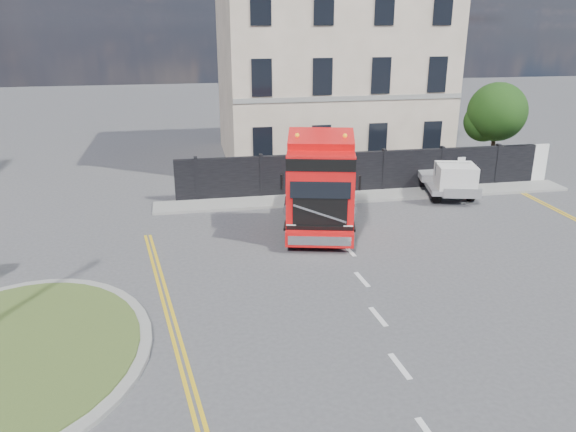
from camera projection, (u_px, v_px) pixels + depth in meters
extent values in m
plane|color=#424244|center=(270.00, 282.00, 18.07)|extent=(120.00, 120.00, 0.00)
cylinder|color=gray|center=(13.00, 354.00, 14.05)|extent=(6.80, 6.80, 0.12)
cylinder|color=#374D1F|center=(13.00, 352.00, 14.02)|extent=(6.20, 6.20, 0.05)
cube|color=black|center=(364.00, 172.00, 27.13)|extent=(18.00, 0.25, 2.00)
cube|color=silver|center=(523.00, 164.00, 28.62)|extent=(2.60, 0.12, 2.00)
cube|color=beige|center=(327.00, 64.00, 32.59)|extent=(12.00, 10.00, 11.00)
cylinder|color=#382619|center=(493.00, 148.00, 31.33)|extent=(0.24, 0.24, 2.40)
sphere|color=black|center=(497.00, 112.00, 30.67)|extent=(3.20, 3.20, 3.20)
sphere|color=black|center=(484.00, 122.00, 31.15)|extent=(2.20, 2.20, 2.20)
cube|color=gray|center=(369.00, 196.00, 26.61)|extent=(20.00, 1.60, 0.12)
cube|color=black|center=(320.00, 205.00, 23.14)|extent=(3.80, 6.57, 0.44)
cube|color=red|center=(320.00, 185.00, 21.06)|extent=(2.98, 3.06, 2.74)
cube|color=red|center=(321.00, 149.00, 21.66)|extent=(2.59, 1.44, 1.37)
cube|color=black|center=(320.00, 184.00, 19.75)|extent=(2.11, 0.57, 1.03)
cube|color=red|center=(319.00, 239.00, 20.11)|extent=(2.46, 0.91, 0.54)
cylinder|color=black|center=(291.00, 232.00, 20.91)|extent=(0.55, 1.06, 1.02)
cylinder|color=gray|center=(291.00, 232.00, 20.91)|extent=(0.48, 0.63, 0.56)
cylinder|color=black|center=(348.00, 233.00, 20.80)|extent=(0.55, 1.06, 1.02)
cylinder|color=gray|center=(348.00, 233.00, 20.80)|extent=(0.48, 0.63, 0.56)
cylinder|color=black|center=(295.00, 203.00, 24.19)|extent=(0.55, 1.06, 1.02)
cylinder|color=gray|center=(295.00, 203.00, 24.19)|extent=(0.48, 0.63, 0.56)
cylinder|color=black|center=(344.00, 204.00, 24.08)|extent=(0.55, 1.06, 1.02)
cylinder|color=gray|center=(344.00, 204.00, 24.08)|extent=(0.48, 0.63, 0.56)
cylinder|color=black|center=(296.00, 195.00, 25.29)|extent=(0.55, 1.06, 1.02)
cylinder|color=gray|center=(296.00, 195.00, 25.29)|extent=(0.48, 0.63, 0.56)
cylinder|color=black|center=(343.00, 195.00, 25.19)|extent=(0.55, 1.06, 1.02)
cylinder|color=gray|center=(343.00, 195.00, 25.19)|extent=(0.48, 0.63, 0.56)
cube|color=slate|center=(441.00, 181.00, 26.96)|extent=(2.65, 4.54, 0.22)
cube|color=silver|center=(455.00, 177.00, 25.54)|extent=(2.02, 1.95, 1.15)
cylinder|color=black|center=(436.00, 197.00, 25.69)|extent=(0.22, 0.62, 0.62)
cylinder|color=black|center=(470.00, 195.00, 25.98)|extent=(0.22, 0.62, 0.62)
cylinder|color=black|center=(414.00, 181.00, 28.15)|extent=(0.22, 0.62, 0.62)
cylinder|color=black|center=(445.00, 179.00, 28.45)|extent=(0.22, 0.62, 0.62)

